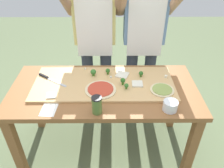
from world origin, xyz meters
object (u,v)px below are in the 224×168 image
pizza_slice_far_right (137,84)px  recipe_note (49,110)px  chefs_knife (48,78)px  broccoli_floret_center_right (126,86)px  broccoli_floret_front_left (141,74)px  sauce_jar (97,105)px  pizza_slice_center (52,95)px  pizza_whole_pesto_green (162,90)px  cheese_crumble_b (85,69)px  flour_cup (170,106)px  broccoli_floret_back_mid (123,81)px  pizza_slice_near_right (122,75)px  cheese_crumble_a (111,77)px  cook_right (144,32)px  broccoli_floret_front_mid (108,71)px  cheese_crumble_c (166,76)px  cook_left (95,32)px  pizza_whole_tomato_red (101,89)px  prep_table (104,98)px  broccoli_floret_center_left (93,72)px

pizza_slice_far_right → recipe_note: 0.74m
chefs_knife → broccoli_floret_center_right: bearing=-12.6°
pizza_slice_far_right → broccoli_floret_front_left: size_ratio=1.71×
sauce_jar → pizza_slice_center: bearing=154.9°
pizza_whole_pesto_green → cheese_crumble_b: pizza_whole_pesto_green is taller
flour_cup → broccoli_floret_back_mid: bearing=138.2°
pizza_slice_near_right → cheese_crumble_a: 0.11m
chefs_knife → pizza_whole_pesto_green: bearing=-10.4°
cheese_crumble_b → cook_right: 0.69m
pizza_slice_center → broccoli_floret_front_left: (0.73, 0.27, 0.02)m
broccoli_floret_back_mid → recipe_note: broccoli_floret_back_mid is taller
pizza_slice_far_right → broccoli_floret_front_mid: size_ratio=1.57×
pizza_whole_pesto_green → cheese_crumble_a: (-0.42, 0.19, 0.00)m
flour_cup → recipe_note: flour_cup is taller
pizza_slice_far_right → cheese_crumble_c: 0.28m
pizza_whole_pesto_green → broccoli_floret_front_left: broccoli_floret_front_left is taller
broccoli_floret_front_left → cook_left: size_ratio=0.03×
cook_left → pizza_slice_center: bearing=-113.3°
broccoli_floret_center_right → sauce_jar: sauce_jar is taller
cheese_crumble_b → flour_cup: 0.86m
cheese_crumble_a → cook_left: 0.54m
pizza_whole_tomato_red → flour_cup: (0.52, -0.22, 0.01)m
prep_table → pizza_slice_near_right: (0.16, 0.16, 0.13)m
chefs_knife → broccoli_floret_back_mid: (0.64, -0.09, 0.03)m
broccoli_floret_center_left → broccoli_floret_center_right: 0.34m
broccoli_floret_front_left → recipe_note: 0.84m
cheese_crumble_a → cheese_crumble_c: (0.48, 0.00, 0.00)m
broccoli_floret_center_left → pizza_slice_far_right: bearing=-20.0°
broccoli_floret_center_left → cook_left: (0.00, 0.43, 0.19)m
pizza_whole_pesto_green → broccoli_floret_back_mid: 0.33m
broccoli_floret_center_left → broccoli_floret_center_right: broccoli_floret_center_left is taller
cheese_crumble_a → recipe_note: bearing=-139.1°
pizza_slice_far_right → cook_right: (0.11, 0.57, 0.22)m
flour_cup → cook_right: bearing=96.8°
pizza_whole_pesto_green → sauce_jar: bearing=-155.4°
cheese_crumble_c → recipe_note: bearing=-157.1°
pizza_whole_tomato_red → cheese_crumble_c: (0.57, 0.18, 0.00)m
broccoli_floret_center_left → cook_left: bearing=89.9°
pizza_slice_center → broccoli_floret_center_left: (0.31, 0.29, 0.03)m
broccoli_floret_center_right → cheese_crumble_c: size_ratio=2.34×
broccoli_floret_center_right → pizza_whole_tomato_red: bearing=-175.2°
pizza_whole_tomato_red → sauce_jar: (-0.02, -0.24, 0.04)m
broccoli_floret_back_mid → cook_left: (-0.25, 0.57, 0.19)m
chefs_knife → pizza_whole_pesto_green: same height
broccoli_floret_back_mid → pizza_slice_near_right: bearing=89.3°
broccoli_floret_center_left → cook_right: bearing=41.8°
chefs_knife → broccoli_floret_back_mid: size_ratio=4.54×
pizza_slice_center → cook_left: cook_left is taller
cheese_crumble_b → cheese_crumble_a: bearing=-31.2°
pizza_slice_center → broccoli_floret_center_right: broccoli_floret_center_right is taller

